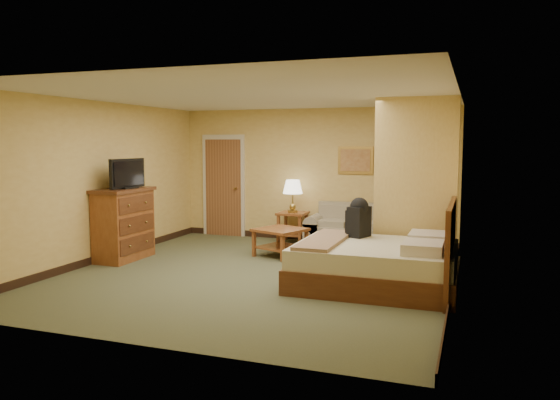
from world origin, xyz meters
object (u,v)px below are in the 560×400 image
at_px(loveseat, 350,233).
at_px(coffee_table, 280,236).
at_px(bed, 380,264).
at_px(dresser, 124,224).

height_order(loveseat, coffee_table, loveseat).
bearing_deg(bed, loveseat, 110.43).
height_order(dresser, bed, dresser).
xyz_separation_m(dresser, bed, (4.29, -0.33, -0.28)).
xyz_separation_m(coffee_table, dresser, (-2.35, -1.12, 0.26)).
relative_size(loveseat, coffee_table, 1.67).
bearing_deg(loveseat, dresser, -144.64).
bearing_deg(dresser, loveseat, 35.36).
bearing_deg(loveseat, coffee_table, -127.76).
bearing_deg(loveseat, bed, -69.57).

